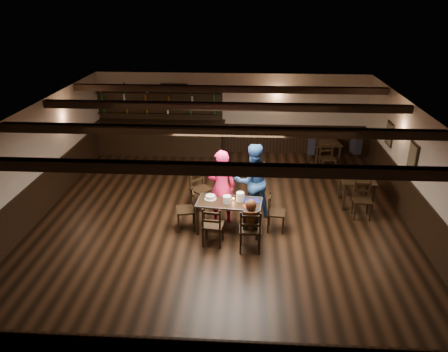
# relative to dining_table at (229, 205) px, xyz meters

# --- Properties ---
(ground) EXTENTS (10.00, 10.00, 0.00)m
(ground) POSITION_rel_dining_table_xyz_m (-0.20, 0.43, -0.66)
(ground) COLOR black
(ground) RESTS_ON ground
(room_shell) EXTENTS (9.02, 10.02, 2.71)m
(room_shell) POSITION_rel_dining_table_xyz_m (-0.19, 0.47, 1.08)
(room_shell) COLOR beige
(room_shell) RESTS_ON ground
(dining_table) EXTENTS (1.55, 0.89, 0.75)m
(dining_table) POSITION_rel_dining_table_xyz_m (0.00, 0.00, 0.00)
(dining_table) COLOR black
(dining_table) RESTS_ON ground
(chair_near_left) EXTENTS (0.48, 0.47, 0.94)m
(chair_near_left) POSITION_rel_dining_table_xyz_m (-0.33, -0.68, -0.12)
(chair_near_left) COLOR black
(chair_near_left) RESTS_ON ground
(chair_near_right) EXTENTS (0.47, 0.44, 1.00)m
(chair_near_right) POSITION_rel_dining_table_xyz_m (0.49, -0.87, -0.08)
(chair_near_right) COLOR black
(chair_near_right) RESTS_ON ground
(chair_end_left) EXTENTS (0.51, 0.53, 0.97)m
(chair_end_left) POSITION_rel_dining_table_xyz_m (-0.93, 0.06, -0.10)
(chair_end_left) COLOR black
(chair_end_left) RESTS_ON ground
(chair_end_right) EXTENTS (0.44, 0.46, 0.89)m
(chair_end_right) POSITION_rel_dining_table_xyz_m (1.01, 0.11, -0.14)
(chair_end_right) COLOR black
(chair_end_right) RESTS_ON ground
(chair_far_pushed) EXTENTS (0.64, 0.64, 1.00)m
(chair_far_pushed) POSITION_rel_dining_table_xyz_m (-0.83, 1.23, -0.08)
(chair_far_pushed) COLOR black
(chair_far_pushed) RESTS_ON ground
(woman_pink) EXTENTS (0.72, 0.52, 1.83)m
(woman_pink) POSITION_rel_dining_table_xyz_m (-0.21, 0.43, 0.25)
(woman_pink) COLOR #FE207A
(woman_pink) RESTS_ON ground
(man_blue) EXTENTS (1.09, 0.96, 1.88)m
(man_blue) POSITION_rel_dining_table_xyz_m (0.52, 0.78, 0.28)
(man_blue) COLOR navy
(man_blue) RESTS_ON ground
(seated_person) EXTENTS (0.32, 0.47, 0.77)m
(seated_person) POSITION_rel_dining_table_xyz_m (0.49, -0.80, 0.14)
(seated_person) COLOR black
(seated_person) RESTS_ON ground
(cake) EXTENTS (0.28, 0.28, 0.09)m
(cake) POSITION_rel_dining_table_xyz_m (-0.44, 0.11, 0.13)
(cake) COLOR white
(cake) RESTS_ON dining_table
(plate_stack_a) EXTENTS (0.19, 0.19, 0.17)m
(plate_stack_a) POSITION_rel_dining_table_xyz_m (-0.05, -0.07, 0.18)
(plate_stack_a) COLOR white
(plate_stack_a) RESTS_ON dining_table
(plate_stack_b) EXTENTS (0.18, 0.18, 0.21)m
(plate_stack_b) POSITION_rel_dining_table_xyz_m (0.25, 0.05, 0.20)
(plate_stack_b) COLOR white
(plate_stack_b) RESTS_ON dining_table
(tea_light) EXTENTS (0.05, 0.05, 0.06)m
(tea_light) POSITION_rel_dining_table_xyz_m (0.09, 0.09, 0.11)
(tea_light) COLOR #A5A8AD
(tea_light) RESTS_ON dining_table
(salt_shaker) EXTENTS (0.03, 0.03, 0.09)m
(salt_shaker) POSITION_rel_dining_table_xyz_m (0.39, -0.16, 0.13)
(salt_shaker) COLOR silver
(salt_shaker) RESTS_ON dining_table
(pepper_shaker) EXTENTS (0.03, 0.03, 0.08)m
(pepper_shaker) POSITION_rel_dining_table_xyz_m (0.41, -0.12, 0.13)
(pepper_shaker) COLOR #A5A8AD
(pepper_shaker) RESTS_ON dining_table
(drink_glass) EXTENTS (0.08, 0.08, 0.12)m
(drink_glass) POSITION_rel_dining_table_xyz_m (0.31, 0.10, 0.15)
(drink_glass) COLOR silver
(drink_glass) RESTS_ON dining_table
(menu_red) EXTENTS (0.32, 0.28, 0.00)m
(menu_red) POSITION_rel_dining_table_xyz_m (0.46, -0.18, 0.09)
(menu_red) COLOR #992910
(menu_red) RESTS_ON dining_table
(menu_blue) EXTENTS (0.36, 0.27, 0.00)m
(menu_blue) POSITION_rel_dining_table_xyz_m (0.52, 0.07, 0.09)
(menu_blue) COLOR #101354
(menu_blue) RESTS_ON dining_table
(bar_counter) EXTENTS (4.51, 0.70, 2.20)m
(bar_counter) POSITION_rel_dining_table_xyz_m (-2.66, 5.15, 0.06)
(bar_counter) COLOR black
(bar_counter) RESTS_ON ground
(back_table_a) EXTENTS (0.89, 0.89, 0.75)m
(back_table_a) POSITION_rel_dining_table_xyz_m (3.21, 1.54, -0.01)
(back_table_a) COLOR black
(back_table_a) RESTS_ON ground
(back_table_b) EXTENTS (1.03, 1.03, 0.75)m
(back_table_b) POSITION_rel_dining_table_xyz_m (2.82, 4.40, -0.01)
(back_table_b) COLOR black
(back_table_b) RESTS_ON ground
(bg_patron_left) EXTENTS (0.30, 0.41, 0.77)m
(bg_patron_left) POSITION_rel_dining_table_xyz_m (2.37, 4.12, 0.19)
(bg_patron_left) COLOR black
(bg_patron_left) RESTS_ON ground
(bg_patron_right) EXTENTS (0.31, 0.41, 0.77)m
(bg_patron_right) POSITION_rel_dining_table_xyz_m (3.76, 4.25, 0.19)
(bg_patron_right) COLOR black
(bg_patron_right) RESTS_ON ground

